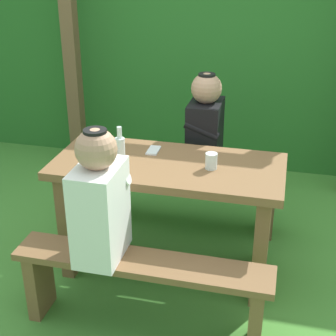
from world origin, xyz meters
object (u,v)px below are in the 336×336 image
at_px(picnic_table, 168,199).
at_px(bottle_left, 120,148).
at_px(person_white_shirt, 100,200).
at_px(person_black_coat, 205,128).
at_px(cell_phone, 153,150).
at_px(drinking_glass, 211,161).
at_px(bench_near, 142,280).
at_px(bench_far, 187,185).

height_order(picnic_table, bottle_left, bottle_left).
xyz_separation_m(person_white_shirt, person_black_coat, (0.34, 1.16, 0.00)).
xyz_separation_m(picnic_table, cell_phone, (-0.13, 0.15, 0.25)).
relative_size(drinking_glass, cell_phone, 0.69).
bearing_deg(cell_phone, person_white_shirt, -97.73).
height_order(drinking_glass, bottle_left, bottle_left).
distance_m(picnic_table, drinking_glass, 0.40).
xyz_separation_m(person_black_coat, drinking_glass, (0.14, -0.60, 0.02)).
xyz_separation_m(picnic_table, person_black_coat, (0.12, 0.58, 0.27)).
height_order(picnic_table, drinking_glass, drinking_glass).
bearing_deg(bench_near, bottle_left, 118.10).
distance_m(bench_near, person_black_coat, 1.26).
bearing_deg(bench_far, bottle_left, -114.24).
height_order(picnic_table, person_black_coat, person_black_coat).
xyz_separation_m(person_black_coat, bottle_left, (-0.41, -0.63, 0.06)).
xyz_separation_m(bench_near, cell_phone, (-0.13, 0.74, 0.44)).
xyz_separation_m(picnic_table, bench_far, (0.00, 0.58, -0.19)).
bearing_deg(bottle_left, picnic_table, 9.85).
xyz_separation_m(drinking_glass, bottle_left, (-0.55, -0.03, 0.04)).
distance_m(bench_far, person_black_coat, 0.48).
bearing_deg(bench_near, person_black_coat, 83.90).
bearing_deg(bottle_left, bench_near, -61.90).
distance_m(person_white_shirt, bottle_left, 0.54).
distance_m(picnic_table, bench_near, 0.61).
height_order(bench_near, bottle_left, bottle_left).
distance_m(person_white_shirt, cell_phone, 0.74).
distance_m(person_black_coat, cell_phone, 0.50).
height_order(bench_far, person_white_shirt, person_white_shirt).
bearing_deg(drinking_glass, person_white_shirt, -130.63).
bearing_deg(person_black_coat, cell_phone, -120.96).
height_order(picnic_table, person_white_shirt, person_white_shirt).
distance_m(bench_near, bench_far, 1.17).
height_order(bench_near, drinking_glass, drinking_glass).
bearing_deg(picnic_table, person_white_shirt, -110.46).
relative_size(picnic_table, bench_far, 1.00).
relative_size(bench_near, bench_far, 1.00).
relative_size(person_black_coat, bottle_left, 3.22).
relative_size(bench_far, person_black_coat, 1.95).
bearing_deg(person_white_shirt, cell_phone, 83.47).
xyz_separation_m(picnic_table, bench_near, (0.00, -0.58, -0.19)).
bearing_deg(cell_phone, bench_near, -80.97).
height_order(person_white_shirt, drinking_glass, person_white_shirt).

